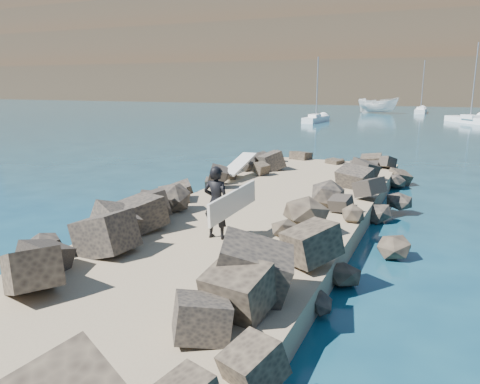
{
  "coord_description": "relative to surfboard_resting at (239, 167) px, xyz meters",
  "views": [
    {
      "loc": [
        4.94,
        -12.25,
        4.33
      ],
      "look_at": [
        0.0,
        -1.0,
        1.5
      ],
      "focal_mm": 35.0,
      "sensor_mm": 36.0,
      "label": 1
    }
  ],
  "objects": [
    {
      "name": "sailboat_a",
      "position": [
        -6.49,
        37.09,
        -0.69
      ],
      "size": [
        1.81,
        6.3,
        7.58
      ],
      "color": "white",
      "rests_on": "ground"
    },
    {
      "name": "sailboat_b",
      "position": [
        3.78,
        61.16,
        -0.69
      ],
      "size": [
        1.49,
        6.69,
        8.1
      ],
      "color": "white",
      "rests_on": "ground"
    },
    {
      "name": "headland",
      "position": [
        12.72,
        154.92,
        14.96
      ],
      "size": [
        360.0,
        140.0,
        32.0
      ],
      "primitive_type": "cube",
      "color": "#2D4919",
      "rests_on": "ground"
    },
    {
      "name": "riprap_left",
      "position": [
        -0.18,
        -6.58,
        -0.54
      ],
      "size": [
        2.6,
        22.0,
        1.0
      ],
      "primitive_type": "cube",
      "color": "black",
      "rests_on": "ground"
    },
    {
      "name": "surfer_with_board",
      "position": [
        2.73,
        -7.4,
        0.47
      ],
      "size": [
        0.91,
        2.25,
        1.82
      ],
      "color": "black",
      "rests_on": "jetty"
    },
    {
      "name": "surfboard_resting",
      "position": [
        0.0,
        0.0,
        0.0
      ],
      "size": [
        0.67,
        2.5,
        0.08
      ],
      "primitive_type": "cube",
      "rotation": [
        0.0,
        0.0,
        0.02
      ],
      "color": "white",
      "rests_on": "riprap_left"
    },
    {
      "name": "jetty",
      "position": [
        2.72,
        -7.08,
        -0.74
      ],
      "size": [
        6.0,
        26.0,
        0.6
      ],
      "primitive_type": "cube",
      "color": "#8C7759",
      "rests_on": "ground"
    },
    {
      "name": "boat_imported",
      "position": [
        -2.32,
        58.38,
        0.16
      ],
      "size": [
        6.51,
        3.26,
        2.4
      ],
      "primitive_type": "imported",
      "rotation": [
        0.0,
        0.0,
        1.42
      ],
      "color": "white",
      "rests_on": "ground"
    },
    {
      "name": "ground",
      "position": [
        2.72,
        -5.08,
        -1.04
      ],
      "size": [
        800.0,
        800.0,
        0.0
      ],
      "primitive_type": "plane",
      "color": "#0F384C",
      "rests_on": "ground"
    },
    {
      "name": "riprap_right",
      "position": [
        5.62,
        -6.58,
        -0.54
      ],
      "size": [
        2.6,
        22.0,
        1.0
      ],
      "primitive_type": "cube",
      "color": "black",
      "rests_on": "ground"
    },
    {
      "name": "sailboat_c",
      "position": [
        10.1,
        42.89,
        -0.69
      ],
      "size": [
        5.52,
        7.25,
        9.07
      ],
      "color": "white",
      "rests_on": "ground"
    }
  ]
}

